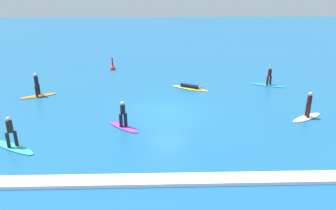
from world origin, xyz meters
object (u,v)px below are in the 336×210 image
at_px(surfer_on_yellow_board, 190,87).
at_px(surfer_on_orange_board, 38,90).
at_px(surfer_on_blue_board, 269,81).
at_px(marker_buoy, 113,68).
at_px(surfer_on_white_board, 308,111).
at_px(surfer_on_teal_board, 12,140).
at_px(surfer_on_purple_board, 123,121).

xyz_separation_m(surfer_on_yellow_board, surfer_on_orange_board, (-12.08, -1.53, 0.39)).
height_order(surfer_on_blue_board, marker_buoy, surfer_on_blue_board).
distance_m(surfer_on_blue_board, surfer_on_yellow_board, 6.86).
bearing_deg(marker_buoy, surfer_on_orange_board, -121.07).
height_order(surfer_on_white_board, surfer_on_orange_board, surfer_on_orange_board).
relative_size(surfer_on_orange_board, surfer_on_teal_board, 0.89).
bearing_deg(surfer_on_purple_board, surfer_on_teal_board, -114.55).
bearing_deg(surfer_on_white_board, surfer_on_blue_board, -119.53).
distance_m(surfer_on_purple_board, marker_buoy, 14.25).
bearing_deg(surfer_on_purple_board, surfer_on_yellow_board, 99.58).
xyz_separation_m(surfer_on_purple_board, surfer_on_teal_board, (-5.76, -2.48, 0.01)).
bearing_deg(surfer_on_orange_board, marker_buoy, -147.55).
distance_m(surfer_on_yellow_board, surfer_on_white_board, 9.61).
bearing_deg(surfer_on_white_board, surfer_on_purple_board, -26.54).
relative_size(surfer_on_blue_board, surfer_on_purple_board, 1.30).
bearing_deg(surfer_on_blue_board, surfer_on_white_board, -61.65).
bearing_deg(surfer_on_yellow_board, surfer_on_teal_board, -106.75).
relative_size(surfer_on_purple_board, marker_buoy, 1.64).
height_order(surfer_on_yellow_board, marker_buoy, marker_buoy).
relative_size(surfer_on_yellow_board, surfer_on_white_board, 1.20).
height_order(surfer_on_teal_board, marker_buoy, surfer_on_teal_board).
relative_size(surfer_on_yellow_board, marker_buoy, 2.34).
distance_m(surfer_on_blue_board, marker_buoy, 15.22).
height_order(surfer_on_blue_board, surfer_on_white_board, surfer_on_white_board).
xyz_separation_m(surfer_on_white_board, surfer_on_teal_board, (-17.75, -3.65, -0.01)).
bearing_deg(surfer_on_yellow_board, surfer_on_blue_board, 35.62).
xyz_separation_m(surfer_on_blue_board, surfer_on_yellow_board, (-6.82, -0.70, -0.25)).
bearing_deg(surfer_on_white_board, surfer_on_yellow_board, -74.11).
height_order(surfer_on_purple_board, surfer_on_white_board, surfer_on_white_board).
xyz_separation_m(surfer_on_yellow_board, marker_buoy, (-7.27, 6.45, 0.08)).
relative_size(surfer_on_yellow_board, surfer_on_teal_board, 1.05).
bearing_deg(marker_buoy, surfer_on_yellow_board, -41.55).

